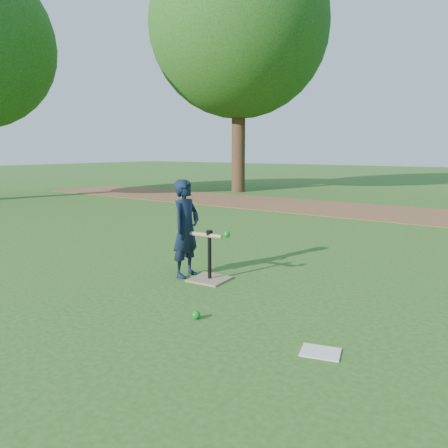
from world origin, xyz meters
The scene contains 8 objects.
ground centered at (0.00, 0.00, 0.00)m, with size 80.00×80.00×0.00m, color #285116.
dirt_strip centered at (0.00, 7.50, 0.01)m, with size 24.00×3.00×0.01m, color brown.
child centered at (-0.33, 0.35, 0.61)m, with size 0.44×0.29×1.21m, color black.
wiffle_ball_ground centered at (0.66, -0.69, 0.04)m, with size 0.08×0.08×0.08m, color #0B821D.
clipboard centered at (1.89, -0.66, 0.01)m, with size 0.30×0.23×0.01m, color silver.
batting_tee centered at (0.01, 0.37, 0.11)m, with size 0.46×0.46×0.61m.
swing_action centered at (-0.07, 0.37, 0.56)m, with size 0.70×0.19×0.10m.
tree_left centered at (-6.00, 10.00, 5.87)m, with size 6.40×6.40×9.08m.
Camera 1 is at (3.13, -3.69, 1.57)m, focal length 35.00 mm.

